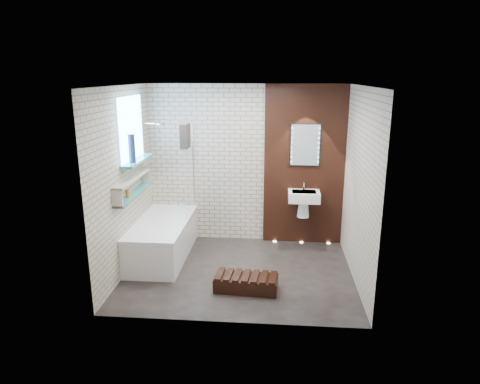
# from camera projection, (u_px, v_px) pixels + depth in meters

# --- Properties ---
(ground) EXTENTS (3.20, 3.20, 0.00)m
(ground) POSITION_uv_depth(u_px,v_px,m) (239.00, 272.00, 6.19)
(ground) COLOR black
(ground) RESTS_ON ground
(room_shell) EXTENTS (3.24, 3.20, 2.60)m
(room_shell) POSITION_uv_depth(u_px,v_px,m) (239.00, 184.00, 5.85)
(room_shell) COLOR #BBAC94
(room_shell) RESTS_ON ground
(walnut_panel) EXTENTS (1.30, 0.06, 2.60)m
(walnut_panel) POSITION_uv_depth(u_px,v_px,m) (304.00, 166.00, 6.99)
(walnut_panel) COLOR black
(walnut_panel) RESTS_ON ground
(clerestory_window) EXTENTS (0.18, 1.00, 0.94)m
(clerestory_window) POSITION_uv_depth(u_px,v_px,m) (132.00, 135.00, 6.15)
(clerestory_window) COLOR #7FADE0
(clerestory_window) RESTS_ON room_shell
(display_niche) EXTENTS (0.14, 1.30, 0.26)m
(display_niche) POSITION_uv_depth(u_px,v_px,m) (133.00, 186.00, 6.14)
(display_niche) COLOR teal
(display_niche) RESTS_ON room_shell
(bathtub) EXTENTS (0.79, 1.74, 0.70)m
(bathtub) POSITION_uv_depth(u_px,v_px,m) (163.00, 239.00, 6.65)
(bathtub) COLOR white
(bathtub) RESTS_ON ground
(bath_screen) EXTENTS (0.01, 0.78, 1.40)m
(bath_screen) POSITION_uv_depth(u_px,v_px,m) (189.00, 170.00, 6.78)
(bath_screen) COLOR white
(bath_screen) RESTS_ON bathtub
(towel) EXTENTS (0.11, 0.28, 0.36)m
(towel) POSITION_uv_depth(u_px,v_px,m) (185.00, 136.00, 6.43)
(towel) COLOR black
(towel) RESTS_ON bath_screen
(shower_head) EXTENTS (0.18, 0.18, 0.02)m
(shower_head) POSITION_uv_depth(u_px,v_px,m) (161.00, 124.00, 6.68)
(shower_head) COLOR silver
(shower_head) RESTS_ON room_shell
(washbasin) EXTENTS (0.50, 0.36, 0.58)m
(washbasin) POSITION_uv_depth(u_px,v_px,m) (304.00, 200.00, 6.94)
(washbasin) COLOR white
(washbasin) RESTS_ON walnut_panel
(led_mirror) EXTENTS (0.50, 0.02, 0.70)m
(led_mirror) POSITION_uv_depth(u_px,v_px,m) (305.00, 145.00, 6.86)
(led_mirror) COLOR black
(led_mirror) RESTS_ON walnut_panel
(walnut_step) EXTENTS (0.85, 0.42, 0.18)m
(walnut_step) POSITION_uv_depth(u_px,v_px,m) (246.00, 283.00, 5.66)
(walnut_step) COLOR black
(walnut_step) RESTS_ON ground
(niche_bottles) EXTENTS (0.06, 0.33, 0.12)m
(niche_bottles) POSITION_uv_depth(u_px,v_px,m) (125.00, 196.00, 5.81)
(niche_bottles) COLOR maroon
(niche_bottles) RESTS_ON display_niche
(sill_vases) EXTENTS (0.09, 0.09, 0.40)m
(sill_vases) POSITION_uv_depth(u_px,v_px,m) (132.00, 148.00, 5.96)
(sill_vases) COLOR #161F3D
(sill_vases) RESTS_ON clerestory_window
(floor_uplights) EXTENTS (0.96, 0.06, 0.01)m
(floor_uplights) POSITION_uv_depth(u_px,v_px,m) (301.00, 242.00, 7.27)
(floor_uplights) COLOR #FFD899
(floor_uplights) RESTS_ON ground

